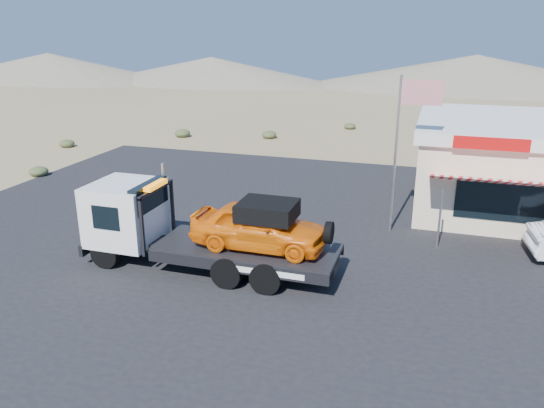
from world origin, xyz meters
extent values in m
plane|color=olive|center=(0.00, 0.00, 0.00)|extent=(120.00, 120.00, 0.00)
cube|color=black|center=(2.00, 3.00, 0.01)|extent=(32.00, 24.00, 0.02)
cylinder|color=black|center=(-4.01, -1.75, 0.51)|extent=(0.97, 0.29, 0.97)
cylinder|color=black|center=(-4.01, 0.20, 0.51)|extent=(0.97, 0.29, 0.97)
cylinder|color=black|center=(0.37, -1.75, 0.51)|extent=(0.97, 0.54, 0.97)
cylinder|color=black|center=(0.37, 0.20, 0.51)|extent=(0.97, 0.54, 0.97)
cylinder|color=black|center=(1.64, -1.75, 0.51)|extent=(0.97, 0.54, 0.97)
cylinder|color=black|center=(1.64, 0.20, 0.51)|extent=(0.97, 0.54, 0.97)
cube|color=black|center=(-0.41, -0.77, 0.65)|extent=(7.98, 0.97, 0.29)
cube|color=white|center=(-3.72, -0.77, 1.68)|extent=(2.14, 2.29, 2.04)
cube|color=black|center=(-2.79, -0.77, 2.36)|extent=(0.34, 1.95, 0.88)
cube|color=black|center=(-2.50, -0.77, 1.63)|extent=(0.10, 2.14, 1.95)
cube|color=orange|center=(-2.50, -0.77, 2.75)|extent=(0.24, 1.17, 0.15)
cube|color=black|center=(0.66, -0.77, 0.92)|extent=(5.84, 2.24, 0.15)
imported|color=orange|center=(1.05, -0.77, 1.72)|extent=(4.29, 1.72, 1.46)
cube|color=black|center=(1.34, -0.77, 2.28)|extent=(1.75, 1.46, 0.54)
cube|color=beige|center=(10.50, 9.00, 1.72)|extent=(10.00, 8.00, 3.40)
cube|color=red|center=(8.00, 4.74, 3.67)|extent=(2.60, 0.12, 0.45)
cylinder|color=#99999E|center=(6.50, 3.30, 1.12)|extent=(0.08, 0.08, 2.20)
cylinder|color=#99999E|center=(4.70, 4.50, 3.02)|extent=(0.10, 0.10, 6.00)
cube|color=#B20C14|center=(5.45, 4.50, 5.42)|extent=(1.50, 0.02, 0.90)
ellipsoid|color=#374626|center=(-14.17, 7.04, 0.27)|extent=(1.01, 1.01, 0.54)
ellipsoid|color=#374626|center=(-17.34, 13.48, 0.27)|extent=(1.00, 1.00, 0.54)
ellipsoid|color=#374626|center=(-11.54, 18.87, 0.30)|extent=(1.12, 1.12, 0.60)
ellipsoid|color=#374626|center=(-5.38, 20.30, 0.28)|extent=(1.05, 1.05, 0.57)
ellipsoid|color=#374626|center=(-0.45, 25.61, 0.24)|extent=(0.90, 0.90, 0.49)
cone|color=#726B59|center=(-25.00, 55.00, 1.75)|extent=(36.00, 36.00, 3.50)
cone|color=#726B59|center=(10.00, 58.00, 2.10)|extent=(44.00, 44.00, 4.20)
cone|color=#726B59|center=(-50.00, 52.00, 1.90)|extent=(40.00, 40.00, 3.80)
camera|label=1|loc=(6.13, -15.45, 7.71)|focal=35.00mm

